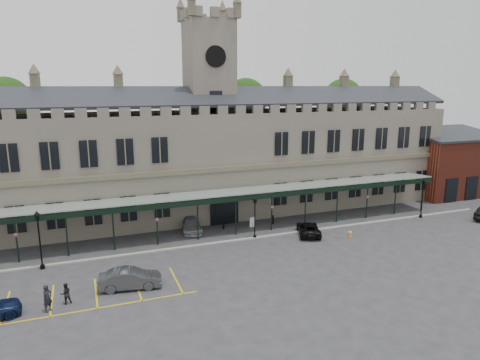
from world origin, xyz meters
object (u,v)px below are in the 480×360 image
object	(u,v)px
station_building	(211,159)
lamp_post_mid	(255,214)
lamp_post_right	(423,194)
traffic_cone	(350,233)
car_van	(309,229)
car_taxi	(191,225)
person_a	(48,298)
clock_tower	(209,102)
sign_board	(252,222)
car_left_b	(130,279)
person_b	(66,293)
lamp_post_left	(39,235)

from	to	relation	value
station_building	lamp_post_mid	size ratio (longest dim) A/B	13.78
lamp_post_right	traffic_cone	world-z (taller)	lamp_post_right
lamp_post_mid	car_van	xyz separation A→B (m)	(5.59, -0.92, -1.96)
lamp_post_right	traffic_cone	distance (m)	11.91
lamp_post_mid	car_taxi	size ratio (longest dim) A/B	0.93
lamp_post_mid	person_a	world-z (taller)	lamp_post_mid
traffic_cone	person_a	world-z (taller)	person_a
lamp_post_right	car_van	world-z (taller)	lamp_post_right
clock_tower	lamp_post_mid	size ratio (longest dim) A/B	5.70
station_building	lamp_post_right	world-z (taller)	station_building
traffic_cone	sign_board	bearing A→B (deg)	143.00
clock_tower	car_taxi	size ratio (longest dim) A/B	5.30
traffic_cone	clock_tower	bearing A→B (deg)	128.77
lamp_post_mid	lamp_post_right	size ratio (longest dim) A/B	0.94
lamp_post_right	station_building	bearing A→B (deg)	154.07
car_left_b	person_b	world-z (taller)	same
car_left_b	person_b	distance (m)	4.57
clock_tower	lamp_post_left	xyz separation A→B (m)	(-17.99, -10.97, -10.12)
car_taxi	person_b	xyz separation A→B (m)	(-12.02, -11.93, 0.08)
sign_board	traffic_cone	bearing A→B (deg)	-35.68
car_taxi	car_van	size ratio (longest dim) A/B	1.05
lamp_post_right	car_van	distance (m)	15.26
clock_tower	lamp_post_right	world-z (taller)	clock_tower
lamp_post_right	car_taxi	world-z (taller)	lamp_post_right
car_van	clock_tower	bearing A→B (deg)	-37.38
lamp_post_right	car_left_b	bearing A→B (deg)	-169.40
station_building	person_a	size ratio (longest dim) A/B	31.44
sign_board	car_van	world-z (taller)	car_van
sign_board	person_b	size ratio (longest dim) A/B	0.71
lamp_post_mid	sign_board	size ratio (longest dim) A/B	4.02
lamp_post_left	sign_board	world-z (taller)	lamp_post_left
station_building	car_van	bearing A→B (deg)	-58.18
car_van	car_left_b	bearing A→B (deg)	38.28
traffic_cone	sign_board	world-z (taller)	sign_board
car_van	person_a	xyz separation A→B (m)	(-24.11, -7.28, 0.33)
station_building	car_van	world-z (taller)	station_building
clock_tower	person_b	distance (m)	27.02
lamp_post_mid	lamp_post_right	bearing A→B (deg)	-1.07
lamp_post_left	car_van	size ratio (longest dim) A/B	1.13
clock_tower	station_building	bearing A→B (deg)	-90.00
lamp_post_right	car_taxi	xyz separation A→B (m)	(-26.08, 4.84, -2.08)
lamp_post_right	person_b	world-z (taller)	lamp_post_right
person_b	traffic_cone	bearing A→B (deg)	175.25
lamp_post_left	person_b	bearing A→B (deg)	-74.03
lamp_post_right	sign_board	size ratio (longest dim) A/B	4.29
lamp_post_left	car_left_b	xyz separation A→B (m)	(6.49, -6.15, -2.23)
lamp_post_right	traffic_cone	xyz separation A→B (m)	(-11.40, -2.49, -2.42)
lamp_post_mid	lamp_post_left	bearing A→B (deg)	-178.45
car_left_b	person_a	bearing A→B (deg)	113.86
lamp_post_right	person_a	bearing A→B (deg)	-168.72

